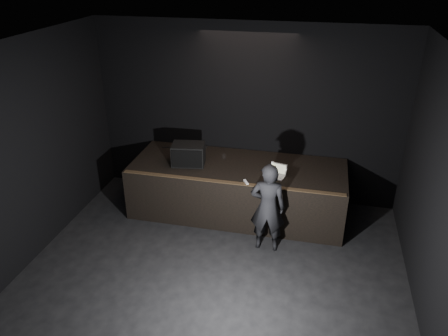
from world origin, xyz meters
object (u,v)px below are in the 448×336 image
laptop (277,173)px  stage_monitor (188,154)px  stage_riser (238,189)px  beer_can (192,163)px  person (268,208)px

laptop → stage_monitor: bearing=-169.2°
stage_riser → stage_monitor: size_ratio=6.11×
beer_can → person: (1.53, -0.80, -0.28)m
beer_can → person: person is taller
laptop → person: person is taller
laptop → person: (-0.05, -0.79, -0.26)m
stage_riser → beer_can: size_ratio=24.58×
laptop → beer_can: 1.58m
laptop → person: size_ratio=0.22×
beer_can → stage_monitor: bearing=136.1°
stage_riser → person: person is taller
stage_riser → stage_monitor: stage_monitor is taller
stage_monitor → laptop: (1.67, -0.10, -0.15)m
stage_monitor → beer_can: size_ratio=4.02×
laptop → beer_can: bearing=-166.1°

